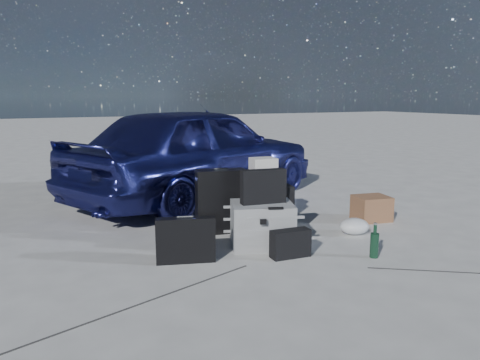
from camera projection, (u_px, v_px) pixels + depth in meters
name	position (u px, v px, depth m)	size (l,w,h in m)	color
ground	(295.00, 247.00, 4.53)	(60.00, 60.00, 0.00)	silver
car	(198.00, 152.00, 6.55)	(1.58, 3.92, 1.33)	navy
pelican_case	(262.00, 225.00, 4.54)	(0.59, 0.48, 0.43)	#96989B
laptop_bag	(263.00, 186.00, 4.48)	(0.44, 0.11, 0.33)	black
briefcase	(186.00, 240.00, 4.09)	(0.52, 0.11, 0.40)	black
suitcase_left	(221.00, 201.00, 4.97)	(0.52, 0.19, 0.68)	black
suitcase_right	(262.00, 201.00, 5.30)	(0.45, 0.16, 0.54)	black
white_carton	(263.00, 168.00, 5.25)	(0.27, 0.22, 0.22)	silver
duffel_bag	(261.00, 202.00, 5.64)	(0.75, 0.32, 0.38)	black
flat_box_white	(261.00, 183.00, 5.61)	(0.41, 0.31, 0.07)	silver
flat_box_black	(259.00, 178.00, 5.61)	(0.28, 0.20, 0.06)	black
kraft_bag	(263.00, 216.00, 5.04)	(0.26, 0.16, 0.34)	#9F7C45
cardboard_box	(371.00, 208.00, 5.49)	(0.39, 0.34, 0.29)	brown
plastic_bag	(354.00, 226.00, 4.94)	(0.31, 0.27, 0.17)	silver
messenger_bag	(290.00, 243.00, 4.24)	(0.36, 0.14, 0.25)	black
green_bottle	(375.00, 241.00, 4.22)	(0.08, 0.08, 0.31)	black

